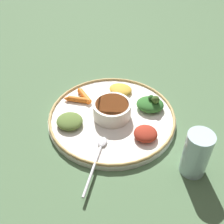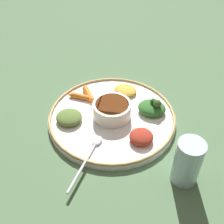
% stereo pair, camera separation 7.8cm
% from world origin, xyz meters
% --- Properties ---
extents(ground_plane, '(2.40, 2.40, 0.00)m').
position_xyz_m(ground_plane, '(0.00, 0.00, 0.00)').
color(ground_plane, '#4C6B47').
extents(platter, '(0.36, 0.36, 0.01)m').
position_xyz_m(platter, '(0.00, 0.00, 0.01)').
color(platter, white).
rests_on(platter, ground_plane).
extents(platter_rim, '(0.36, 0.36, 0.01)m').
position_xyz_m(platter_rim, '(0.00, 0.00, 0.02)').
color(platter_rim, tan).
rests_on(platter_rim, platter).
extents(center_bowl, '(0.11, 0.11, 0.05)m').
position_xyz_m(center_bowl, '(0.00, 0.00, 0.04)').
color(center_bowl, silver).
rests_on(center_bowl, platter).
extents(spoon, '(0.05, 0.18, 0.01)m').
position_xyz_m(spoon, '(-0.03, 0.15, 0.02)').
color(spoon, silver).
rests_on(spoon, platter).
extents(greens_pile, '(0.10, 0.09, 0.05)m').
position_xyz_m(greens_pile, '(-0.09, -0.08, 0.03)').
color(greens_pile, '#2D6628').
rests_on(greens_pile, platter).
extents(carrot_near_spoon, '(0.08, 0.06, 0.02)m').
position_xyz_m(carrot_near_spoon, '(0.11, -0.04, 0.02)').
color(carrot_near_spoon, orange).
rests_on(carrot_near_spoon, platter).
extents(carrot_outer, '(0.08, 0.03, 0.02)m').
position_xyz_m(carrot_outer, '(0.12, -0.01, 0.02)').
color(carrot_outer, orange).
rests_on(carrot_outer, platter).
extents(mound_beet, '(0.08, 0.08, 0.03)m').
position_xyz_m(mound_beet, '(-0.11, 0.04, 0.03)').
color(mound_beet, maroon).
rests_on(mound_beet, platter).
extents(mound_lentil_yellow, '(0.08, 0.06, 0.02)m').
position_xyz_m(mound_lentil_yellow, '(0.03, -0.11, 0.02)').
color(mound_lentil_yellow, gold).
rests_on(mound_lentil_yellow, platter).
extents(mound_collards, '(0.08, 0.08, 0.02)m').
position_xyz_m(mound_collards, '(0.09, 0.08, 0.03)').
color(mound_collards, '#567033').
rests_on(mound_collards, platter).
extents(drinking_glass, '(0.06, 0.06, 0.12)m').
position_xyz_m(drinking_glass, '(-0.25, 0.07, 0.05)').
color(drinking_glass, silver).
rests_on(drinking_glass, ground_plane).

